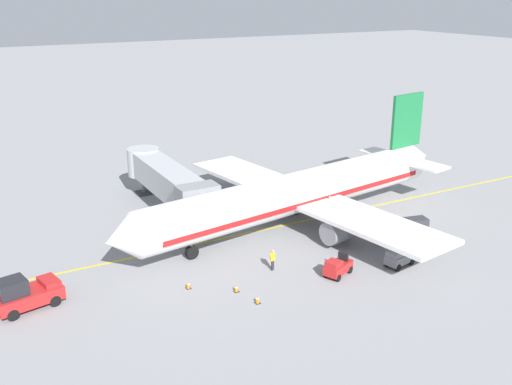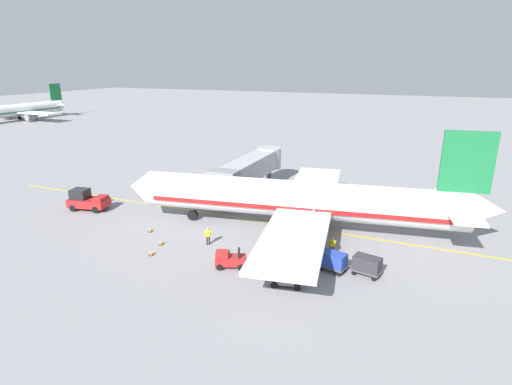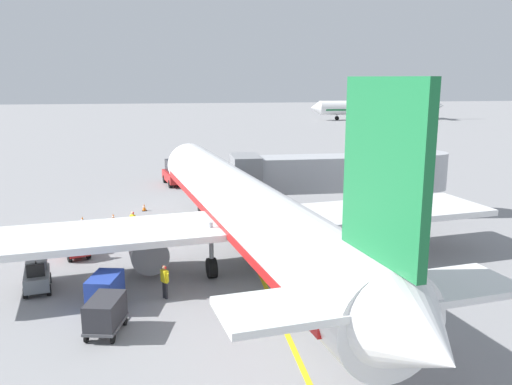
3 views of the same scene
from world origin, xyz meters
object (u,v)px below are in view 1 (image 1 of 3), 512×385
object	(u,v)px
baggage_tug_lead	(399,257)
ground_crew_loader	(367,223)
pushback_tractor	(25,294)
ground_crew_wing_walker	(273,259)
parked_airliner	(299,193)
jet_bridge	(167,179)
baggage_cart_front	(394,232)
safety_cone_nose_right	(188,285)
baggage_cart_second_in_train	(415,225)
safety_cone_wing_tip	(236,288)
safety_cone_nose_left	(257,299)
baggage_tug_trailing	(338,267)

from	to	relation	value
baggage_tug_lead	ground_crew_loader	world-z (taller)	ground_crew_loader
pushback_tractor	ground_crew_wing_walker	size ratio (longest dim) A/B	2.81
baggage_tug_lead	parked_airliner	bearing A→B (deg)	12.42
parked_airliner	ground_crew_loader	xyz separation A→B (m)	(-4.46, -4.47, -2.23)
parked_airliner	jet_bridge	bearing A→B (deg)	46.58
baggage_cart_front	ground_crew_loader	bearing A→B (deg)	13.73
baggage_tug_lead	safety_cone_nose_right	distance (m)	16.60
pushback_tractor	safety_cone_nose_right	distance (m)	11.11
jet_bridge	ground_crew_loader	bearing A→B (deg)	-133.92
safety_cone_nose_right	pushback_tractor	bearing A→B (deg)	75.86
parked_airliner	baggage_tug_lead	world-z (taller)	parked_airliner
baggage_cart_front	safety_cone_nose_right	size ratio (longest dim) A/B	5.05
baggage_cart_front	baggage_tug_lead	bearing A→B (deg)	143.43
baggage_cart_second_in_train	parked_airliner	bearing A→B (deg)	48.66
baggage_cart_front	safety_cone_wing_tip	distance (m)	15.93
baggage_tug_lead	safety_cone_nose_right	size ratio (longest dim) A/B	4.56
baggage_cart_second_in_train	ground_crew_loader	xyz separation A→B (m)	(2.42, 3.35, 0.00)
jet_bridge	baggage_cart_front	world-z (taller)	jet_bridge
pushback_tractor	ground_crew_loader	bearing A→B (deg)	-91.63
parked_airliner	baggage_cart_second_in_train	bearing A→B (deg)	-131.34
pushback_tractor	baggage_cart_second_in_train	bearing A→B (deg)	-95.76
baggage_tug_lead	safety_cone_nose_left	distance (m)	12.59
safety_cone_nose_left	pushback_tractor	bearing A→B (deg)	63.55
safety_cone_nose_right	safety_cone_wing_tip	xyz separation A→B (m)	(-2.15, -2.84, 0.00)
baggage_tug_trailing	safety_cone_nose_left	size ratio (longest dim) A/B	4.69
baggage_cart_front	safety_cone_nose_right	bearing A→B (deg)	87.38
jet_bridge	baggage_cart_front	bearing A→B (deg)	-137.95
ground_crew_wing_walker	baggage_tug_lead	bearing A→B (deg)	-114.67
jet_bridge	ground_crew_loader	world-z (taller)	jet_bridge
ground_crew_wing_walker	safety_cone_wing_tip	world-z (taller)	ground_crew_wing_walker
baggage_cart_front	ground_crew_loader	world-z (taller)	ground_crew_loader
baggage_tug_lead	baggage_cart_second_in_train	bearing A→B (deg)	-53.44
ground_crew_wing_walker	baggage_cart_front	bearing A→B (deg)	-92.26
ground_crew_loader	safety_cone_nose_right	size ratio (longest dim) A/B	2.86
ground_crew_loader	safety_cone_wing_tip	distance (m)	15.73
pushback_tractor	safety_cone_nose_right	size ratio (longest dim) A/B	8.05
pushback_tractor	safety_cone_nose_right	xyz separation A→B (m)	(-2.71, -10.75, -0.81)
safety_cone_wing_tip	jet_bridge	bearing A→B (deg)	-4.75
baggage_tug_trailing	ground_crew_loader	bearing A→B (deg)	-53.08
jet_bridge	pushback_tractor	xyz separation A→B (m)	(-12.43, 15.02, -2.36)
pushback_tractor	ground_crew_wing_walker	bearing A→B (deg)	-99.96
pushback_tractor	safety_cone_nose_left	distance (m)	15.79
jet_bridge	baggage_tug_lead	distance (m)	23.05
safety_cone_wing_tip	baggage_tug_trailing	bearing A→B (deg)	-100.37
baggage_cart_front	ground_crew_wing_walker	bearing A→B (deg)	87.74
parked_airliner	jet_bridge	world-z (taller)	parked_airliner
baggage_cart_front	ground_crew_wing_walker	size ratio (longest dim) A/B	1.76
jet_bridge	baggage_cart_second_in_train	xyz separation A→B (m)	(-15.67, -17.10, -2.51)
baggage_tug_lead	baggage_cart_front	distance (m)	4.61
parked_airliner	safety_cone_wing_tip	world-z (taller)	parked_airliner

